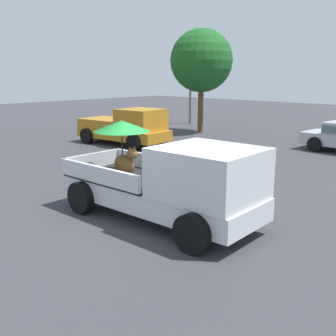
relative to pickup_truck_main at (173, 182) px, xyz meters
The scene contains 5 objects.
ground_plane 1.06m from the pickup_truck_main, behind, with size 80.00×80.00×0.00m, color #38383D.
pickup_truck_main is the anchor object (origin of this frame).
pickup_truck_red 10.85m from the pickup_truck_main, 145.12° to the left, with size 4.95×2.52×1.80m.
motel_sign 19.45m from the pickup_truck_main, 129.37° to the left, with size 1.40×0.16×4.54m.
tree_by_lot 15.33m from the pickup_truck_main, 126.70° to the left, with size 3.59×3.59×5.94m.
Camera 1 is at (6.44, -6.47, 3.40)m, focal length 42.87 mm.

